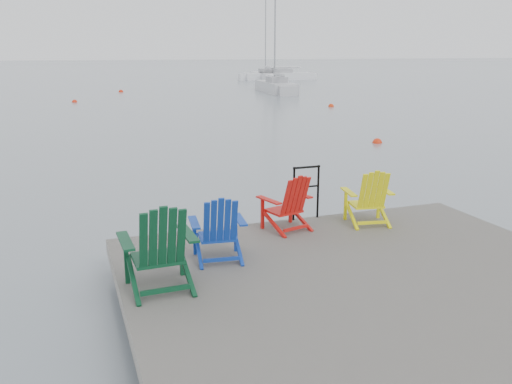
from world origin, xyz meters
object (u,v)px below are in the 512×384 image
object	(u,v)px
handrail	(306,187)
sailboat_mid	(266,76)
buoy_d	(121,92)
chair_blue	(218,228)
chair_yellow	(369,197)
chair_red	(288,202)
buoy_b	(75,102)
buoy_c	(331,107)
buoy_a	(377,143)
sailboat_near	(276,88)
chair_green	(160,247)
sailboat_far	(278,77)

from	to	relation	value
handrail	sailboat_mid	size ratio (longest dim) A/B	0.08
handrail	buoy_d	xyz separation A→B (m)	(0.93, 37.55, -1.04)
chair_blue	chair_yellow	size ratio (longest dim) A/B	0.99
chair_red	chair_yellow	world-z (taller)	chair_yellow
buoy_d	chair_yellow	bearing A→B (deg)	-90.16
handrail	chair_yellow	bearing A→B (deg)	-36.90
chair_yellow	buoy_b	world-z (taller)	chair_yellow
buoy_b	buoy_c	distance (m)	16.50
sailboat_mid	chair_yellow	bearing A→B (deg)	-101.70
chair_yellow	buoy_a	xyz separation A→B (m)	(6.11, 9.47, -0.96)
handrail	sailboat_near	bearing A→B (deg)	69.13
handrail	chair_red	world-z (taller)	handrail
buoy_b	buoy_a	bearing A→B (deg)	-64.49
buoy_c	buoy_d	xyz separation A→B (m)	(-10.52, 16.34, 0.00)
chair_green	chair_yellow	bearing A→B (deg)	19.31
buoy_b	buoy_d	bearing A→B (deg)	64.97
buoy_d	handrail	bearing A→B (deg)	-91.42
chair_blue	sailboat_far	size ratio (longest dim) A/B	0.08
chair_yellow	sailboat_mid	world-z (taller)	sailboat_mid
handrail	chair_yellow	xyz separation A→B (m)	(0.83, -0.62, -0.08)
chair_red	buoy_b	distance (m)	29.98
sailboat_far	buoy_d	bearing A→B (deg)	128.85
buoy_c	chair_green	bearing A→B (deg)	-121.52
sailboat_mid	buoy_c	distance (m)	31.56
handrail	sailboat_near	xyz separation A→B (m)	(12.67, 33.24, -0.69)
chair_red	buoy_d	size ratio (longest dim) A/B	2.40
chair_green	sailboat_mid	size ratio (longest dim) A/B	0.09
chair_red	sailboat_near	size ratio (longest dim) A/B	0.09
chair_green	sailboat_far	xyz separation A→B (m)	(22.70, 52.64, -0.69)
chair_blue	buoy_a	xyz separation A→B (m)	(8.82, 10.17, -0.96)
chair_blue	sailboat_far	bearing A→B (deg)	74.04
buoy_b	buoy_d	distance (m)	8.99
handrail	chair_blue	distance (m)	2.30
chair_blue	chair_green	bearing A→B (deg)	-136.08
handrail	buoy_d	size ratio (longest dim) A/B	2.40
sailboat_mid	buoy_d	xyz separation A→B (m)	(-17.98, -14.32, -0.36)
chair_green	buoy_b	xyz separation A→B (m)	(-0.09, 31.40, -1.04)
handrail	chair_red	distance (m)	0.70
sailboat_far	buoy_d	distance (m)	23.07
buoy_b	sailboat_near	bearing A→B (deg)	13.85
sailboat_far	buoy_a	size ratio (longest dim) A/B	30.83
chair_blue	chair_yellow	bearing A→B (deg)	21.26
sailboat_mid	sailboat_near	bearing A→B (deg)	-101.21
chair_green	sailboat_near	bearing A→B (deg)	64.73
chair_yellow	sailboat_near	xyz separation A→B (m)	(11.84, 33.86, -0.61)
chair_red	chair_yellow	bearing A→B (deg)	-22.00
buoy_d	chair_green	bearing A→B (deg)	-95.36
chair_green	buoy_b	size ratio (longest dim) A/B	3.16
chair_yellow	sailboat_mid	size ratio (longest dim) A/B	0.08
chair_green	sailboat_mid	distance (m)	58.08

